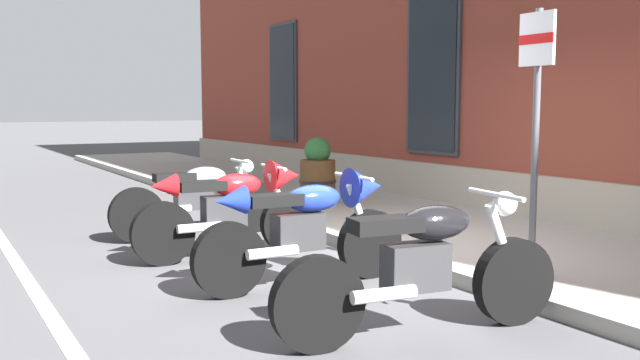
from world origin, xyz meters
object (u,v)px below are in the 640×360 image
Objects in this scene: motorcycle_grey_naked at (199,198)px; motorcycle_blue_sport at (311,223)px; motorcycle_black_naked at (425,267)px; motorcycle_red_sport at (235,205)px; parking_sign at (536,104)px; barrel_planter at (318,174)px.

motorcycle_blue_sport is (2.67, 0.03, 0.09)m from motorcycle_grey_naked.
motorcycle_black_naked is (1.55, 0.01, -0.08)m from motorcycle_blue_sport.
motorcycle_red_sport is 3.16m from parking_sign.
parking_sign is at bearing 22.71° from motorcycle_grey_naked.
motorcycle_blue_sport reaches higher than motorcycle_black_naked.
motorcycle_grey_naked is 2.15× the size of barrel_planter.
motorcycle_red_sport is at bearing -175.48° from motorcycle_blue_sport.
motorcycle_grey_naked is 1.05× the size of motorcycle_red_sport.
motorcycle_blue_sport is at bearing -125.24° from parking_sign.
barrel_planter is (-1.05, 2.27, 0.10)m from motorcycle_grey_naked.
motorcycle_black_naked reaches higher than motorcycle_grey_naked.
motorcycle_grey_naked is 2.67m from motorcycle_blue_sport.
barrel_planter reaches higher than motorcycle_grey_naked.
motorcycle_blue_sport is 2.15m from parking_sign.
motorcycle_blue_sport reaches higher than motorcycle_red_sport.
motorcycle_red_sport is at bearing -45.41° from barrel_planter.
parking_sign is at bearing 33.65° from motorcycle_red_sport.
parking_sign reaches higher than motorcycle_blue_sport.
barrel_planter is at bearing 114.70° from motorcycle_grey_naked.
barrel_planter is at bearing 134.59° from motorcycle_red_sport.
motorcycle_red_sport is 2.06× the size of barrel_planter.
motorcycle_grey_naked is 1.28m from motorcycle_red_sport.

